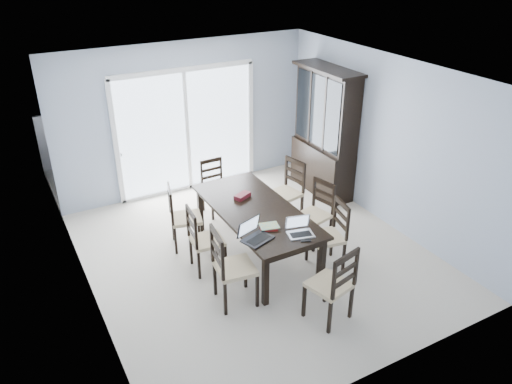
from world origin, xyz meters
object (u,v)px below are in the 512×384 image
chair_right_near (333,228)px  game_box (242,196)px  chair_left_near (227,260)px  dining_table (256,214)px  chair_left_mid (200,233)px  chair_right_mid (318,206)px  chair_end_far (214,181)px  hot_tub (151,152)px  chair_left_far (179,211)px  laptop_dark (258,236)px  cell_phone (306,240)px  chair_end_near (336,279)px  laptop_silver (301,231)px  chair_right_far (289,184)px  china_hutch (325,133)px

chair_right_near → game_box: 1.36m
chair_left_near → dining_table: bearing=140.0°
chair_left_mid → game_box: (0.81, 0.34, 0.20)m
chair_right_mid → chair_end_far: size_ratio=1.05×
chair_left_near → chair_right_mid: 1.92m
chair_end_far → hot_tub: chair_end_far is taller
chair_left_mid → chair_left_far: bearing=-172.0°
chair_left_near → chair_end_far: (0.84, 2.22, -0.09)m
laptop_dark → chair_left_far: bearing=90.4°
laptop_dark → cell_phone: 0.59m
chair_left_mid → chair_end_near: bearing=34.9°
chair_right_near → laptop_dark: size_ratio=2.58×
chair_left_far → laptop_silver: bearing=47.5°
chair_end_far → cell_phone: bearing=90.6°
laptop_silver → chair_left_far: bearing=136.7°
chair_left_far → chair_right_far: bearing=102.7°
dining_table → game_box: size_ratio=8.93×
china_hutch → chair_left_far: 2.96m
chair_right_near → chair_right_mid: bearing=-6.5°
china_hutch → laptop_dark: 3.09m
laptop_dark → cell_phone: laptop_dark is taller
chair_left_far → chair_right_far: chair_right_far is taller
game_box → chair_left_mid: bearing=-157.4°
chair_right_far → game_box: chair_right_far is taller
laptop_silver → cell_phone: size_ratio=2.98×
dining_table → chair_left_far: 1.13m
chair_right_mid → laptop_silver: size_ratio=2.99×
chair_left_mid → chair_end_far: 1.67m
chair_end_near → chair_end_far: bearing=77.8°
dining_table → china_hutch: bearing=31.7°
chair_left_mid → laptop_silver: (0.99, -0.90, 0.23)m
laptop_silver → hot_tub: laptop_silver is taller
chair_left_mid → chair_left_far: chair_left_far is taller
chair_left_mid → game_box: bearing=118.1°
chair_end_far → game_box: size_ratio=4.19×
dining_table → laptop_silver: bearing=-79.2°
chair_left_near → chair_left_far: (-0.04, 1.48, -0.05)m
china_hutch → chair_end_near: bearing=-123.1°
chair_right_mid → chair_right_far: 0.74m
chair_left_mid → chair_right_mid: 1.82m
chair_end_near → laptop_silver: bearing=73.9°
chair_right_mid → chair_right_near: bearing=148.9°
chair_end_far → hot_tub: size_ratio=0.54×
chair_right_mid → laptop_dark: (-1.36, -0.62, 0.24)m
chair_end_far → laptop_dark: size_ratio=2.39×
chair_end_near → dining_table: bearing=80.7°
chair_left_near → chair_end_far: chair_left_near is taller
chair_left_far → chair_right_far: 1.81m
chair_right_near → laptop_dark: chair_right_near is taller
chair_end_near → chair_right_near: bearing=41.1°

